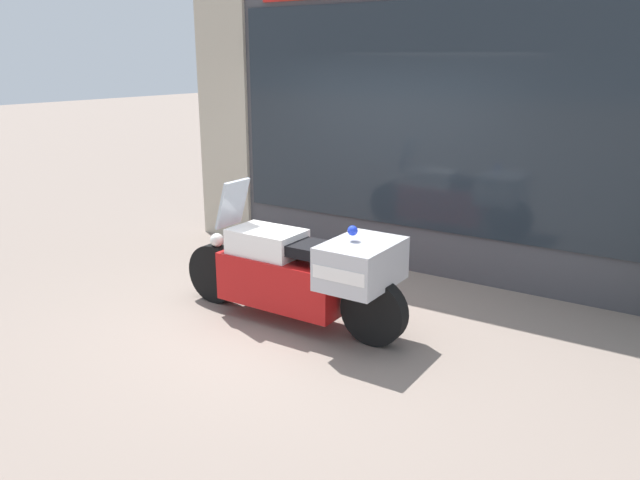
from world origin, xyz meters
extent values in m
plane|color=gray|center=(0.00, 0.00, 0.00)|extent=(60.00, 60.00, 0.00)
cube|color=#424247|center=(0.00, 2.00, 1.74)|extent=(5.92, 0.40, 3.48)
cube|color=#B2A893|center=(-2.54, 2.03, 1.74)|extent=(0.83, 0.55, 3.48)
cube|color=#1E262D|center=(0.38, 1.79, 1.79)|extent=(4.86, 0.02, 2.48)
cube|color=slate|center=(0.34, 2.01, 0.28)|extent=(4.64, 0.30, 0.55)
cube|color=silver|center=(0.34, 2.15, 1.23)|extent=(4.64, 0.02, 1.40)
cube|color=beige|center=(0.34, 2.01, 1.92)|extent=(4.64, 0.30, 0.02)
cube|color=maroon|center=(-1.11, 2.01, 1.96)|extent=(0.18, 0.04, 0.06)
cube|color=black|center=(0.34, 2.01, 1.96)|extent=(0.18, 0.04, 0.06)
cube|color=#195623|center=(1.79, 2.01, 1.96)|extent=(0.18, 0.04, 0.06)
cube|color=yellow|center=(-1.28, 1.94, 0.69)|extent=(0.19, 0.03, 0.27)
cube|color=#2D8E42|center=(-0.20, 1.94, 0.69)|extent=(0.19, 0.02, 0.27)
cube|color=#2866B7|center=(0.88, 1.94, 0.69)|extent=(0.19, 0.02, 0.27)
cube|color=red|center=(1.96, 1.94, 0.69)|extent=(0.19, 0.02, 0.27)
cylinder|color=black|center=(-0.98, -0.18, 0.30)|extent=(0.61, 0.14, 0.61)
cylinder|color=black|center=(0.88, -0.17, 0.30)|extent=(0.61, 0.14, 0.61)
cube|color=#B71414|center=(-0.10, -0.18, 0.40)|extent=(1.26, 0.51, 0.47)
cube|color=white|center=(-0.29, -0.18, 0.74)|extent=(0.69, 0.46, 0.27)
cube|color=black|center=(0.19, -0.17, 0.76)|extent=(0.74, 0.39, 0.10)
cube|color=#B7B7BC|center=(0.74, -0.17, 0.72)|extent=(0.55, 0.77, 0.38)
cube|color=white|center=(0.74, -0.17, 0.72)|extent=(0.50, 0.78, 0.11)
cube|color=#B2BCC6|center=(-0.70, -0.18, 1.08)|extent=(0.17, 0.36, 0.47)
sphere|color=white|center=(-0.93, -0.18, 0.67)|extent=(0.14, 0.14, 0.14)
sphere|color=blue|center=(0.65, -0.17, 1.00)|extent=(0.09, 0.09, 0.09)
camera|label=1|loc=(3.26, -4.65, 2.43)|focal=35.00mm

